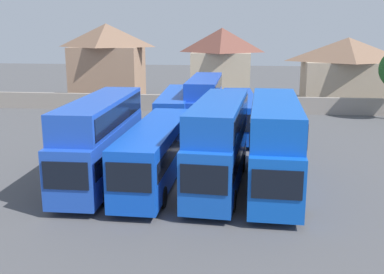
# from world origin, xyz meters

# --- Properties ---
(ground) EXTENTS (140.00, 140.00, 0.00)m
(ground) POSITION_xyz_m (0.00, 18.00, 0.00)
(ground) COLOR #4C4C4F
(depot_boundary_wall) EXTENTS (56.00, 0.50, 1.80)m
(depot_boundary_wall) POSITION_xyz_m (0.00, 23.99, 0.90)
(depot_boundary_wall) COLOR gray
(depot_boundary_wall) RESTS_ON ground
(bus_1) EXTENTS (2.76, 11.34, 4.98)m
(bus_1) POSITION_xyz_m (-5.03, 0.01, 2.80)
(bus_1) COLOR blue
(bus_1) RESTS_ON ground
(bus_2) EXTENTS (2.62, 11.80, 3.48)m
(bus_2) POSITION_xyz_m (-1.80, 0.05, 1.98)
(bus_2) COLOR blue
(bus_2) RESTS_ON ground
(bus_3) EXTENTS (3.14, 10.74, 5.03)m
(bus_3) POSITION_xyz_m (1.91, -0.24, 2.83)
(bus_3) COLOR blue
(bus_3) RESTS_ON ground
(bus_4) EXTENTS (2.93, 11.38, 5.05)m
(bus_4) POSITION_xyz_m (5.02, -0.06, 2.84)
(bus_4) COLOR blue
(bus_4) RESTS_ON ground
(bus_5) EXTENTS (3.06, 12.03, 3.48)m
(bus_5) POSITION_xyz_m (-2.69, 13.76, 1.99)
(bus_5) COLOR blue
(bus_5) RESTS_ON ground
(bus_6) EXTENTS (2.60, 10.45, 4.77)m
(bus_6) POSITION_xyz_m (-0.26, 14.18, 2.69)
(bus_6) COLOR blue
(bus_6) RESTS_ON ground
(bus_7) EXTENTS (3.41, 11.94, 3.27)m
(bus_7) POSITION_xyz_m (2.88, 13.58, 1.88)
(bus_7) COLOR blue
(bus_7) RESTS_ON ground
(house_terrace_left) EXTENTS (8.90, 6.55, 9.51)m
(house_terrace_left) POSITION_xyz_m (-14.26, 31.61, 4.85)
(house_terrace_left) COLOR #9E7A60
(house_terrace_left) RESTS_ON ground
(house_terrace_centre) EXTENTS (7.61, 6.32, 8.99)m
(house_terrace_centre) POSITION_xyz_m (0.15, 33.05, 4.59)
(house_terrace_centre) COLOR #C6B293
(house_terrace_centre) RESTS_ON ground
(house_terrace_right) EXTENTS (10.58, 7.05, 7.88)m
(house_terrace_right) POSITION_xyz_m (15.24, 31.87, 4.03)
(house_terrace_right) COLOR tan
(house_terrace_right) RESTS_ON ground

